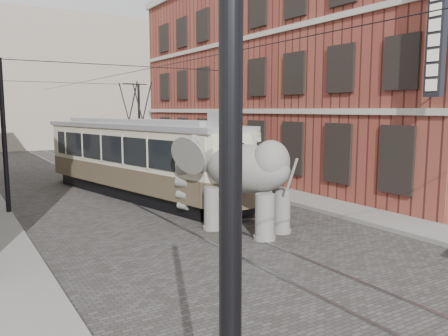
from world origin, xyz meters
TOP-DOWN VIEW (x-y plane):
  - ground at (0.00, 0.00)m, footprint 120.00×120.00m
  - tram_rails at (0.00, 0.00)m, footprint 1.54×80.00m
  - sidewalk_right at (6.00, 0.00)m, footprint 2.00×60.00m
  - brick_building at (11.00, 9.00)m, footprint 8.00×26.00m
  - distant_block at (0.00, 40.00)m, footprint 28.00×10.00m
  - catenary at (-0.20, 5.00)m, footprint 11.00×30.20m
  - tram at (0.08, 7.11)m, footprint 5.41×13.65m
  - elephant at (1.00, -0.67)m, footprint 4.71×6.05m

SIDE VIEW (x-z plane):
  - ground at x=0.00m, z-range 0.00..0.00m
  - tram_rails at x=0.00m, z-range 0.00..0.02m
  - sidewalk_right at x=6.00m, z-range 0.00..0.15m
  - elephant at x=1.00m, z-range 0.00..3.27m
  - tram at x=0.08m, z-range 0.00..5.30m
  - catenary at x=-0.20m, z-range 0.00..6.00m
  - brick_building at x=11.00m, z-range 0.00..12.00m
  - distant_block at x=0.00m, z-range 0.00..14.00m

